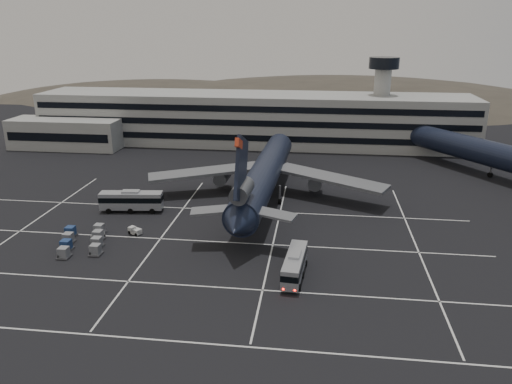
# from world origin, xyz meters

# --- Properties ---
(ground) EXTENTS (260.00, 260.00, 0.00)m
(ground) POSITION_xyz_m (0.00, 0.00, 0.00)
(ground) COLOR black
(ground) RESTS_ON ground
(lane_markings) EXTENTS (90.00, 55.62, 0.01)m
(lane_markings) POSITION_xyz_m (0.95, 0.72, 0.01)
(lane_markings) COLOR silver
(lane_markings) RESTS_ON ground
(terminal) EXTENTS (125.00, 26.00, 24.00)m
(terminal) POSITION_xyz_m (-2.95, 71.14, 6.93)
(terminal) COLOR gray
(terminal) RESTS_ON ground
(hills) EXTENTS (352.00, 180.00, 44.00)m
(hills) POSITION_xyz_m (17.99, 170.00, -12.07)
(hills) COLOR #38332B
(hills) RESTS_ON ground
(trijet_main) EXTENTS (47.42, 57.61, 18.08)m
(trijet_main) POSITION_xyz_m (8.40, 24.14, 5.25)
(trijet_main) COLOR black
(trijet_main) RESTS_ON ground
(trijet_far) EXTENTS (38.08, 50.61, 18.08)m
(trijet_far) POSITION_xyz_m (57.22, 44.95, 5.43)
(trijet_far) COLOR black
(trijet_far) RESTS_ON ground
(bus_near) EXTENTS (3.23, 10.23, 3.55)m
(bus_near) POSITION_xyz_m (15.87, -5.89, 1.94)
(bus_near) COLOR #9DA0A5
(bus_near) RESTS_ON ground
(bus_far) EXTENTS (11.49, 3.89, 3.98)m
(bus_far) POSITION_xyz_m (-14.87, 15.25, 2.18)
(bus_far) COLOR #9DA0A5
(bus_far) RESTS_ON ground
(tug_a) EXTENTS (1.79, 2.24, 1.26)m
(tug_a) POSITION_xyz_m (-15.88, 2.76, 0.56)
(tug_a) COLOR #BBBBB7
(tug_a) RESTS_ON ground
(tug_b) EXTENTS (2.43, 2.09, 1.35)m
(tug_b) POSITION_xyz_m (-10.57, 5.28, 0.60)
(tug_b) COLOR #BBBBB7
(tug_b) RESTS_ON ground
(uld_cluster) EXTENTS (9.18, 11.46, 1.65)m
(uld_cluster) POSITION_xyz_m (-17.17, 0.17, 0.80)
(uld_cluster) COLOR #2D2D30
(uld_cluster) RESTS_ON ground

